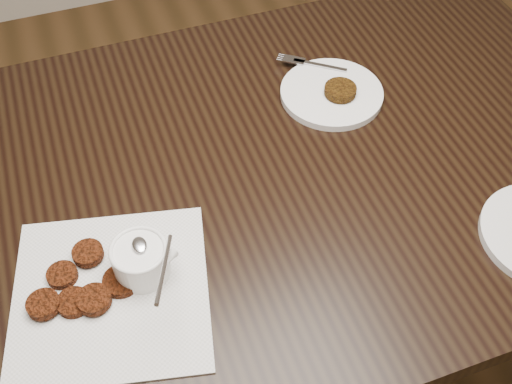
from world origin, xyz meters
The scene contains 5 objects.
table centered at (0.02, 0.18, 0.38)m, with size 1.45×0.93×0.75m, color black.
napkin centered at (-0.30, 0.01, 0.75)m, with size 0.31×0.31×0.00m, color silver.
sauce_ramekin centered at (-0.24, 0.03, 0.82)m, with size 0.12×0.12×0.13m, color white, non-canonical shape.
patty_cluster centered at (-0.34, 0.03, 0.76)m, with size 0.19×0.19×0.02m, color #60210C, non-canonical shape.
plate_with_patty centered at (0.22, 0.32, 0.77)m, with size 0.21×0.21×0.03m, color white, non-canonical shape.
Camera 1 is at (-0.26, -0.54, 1.61)m, focal length 43.73 mm.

